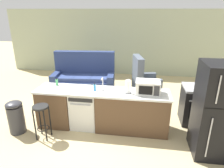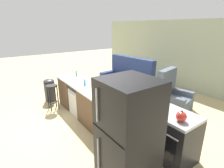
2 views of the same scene
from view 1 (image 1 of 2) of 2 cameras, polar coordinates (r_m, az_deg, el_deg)
ground_plane at (r=4.78m, az=-4.56°, el=-11.86°), size 24.00×24.00×0.00m
wall_back at (r=8.26m, az=3.92°, el=11.62°), size 10.00×0.06×2.60m
kitchen_counter at (r=4.53m, az=-1.73°, el=-7.63°), size 2.94×0.66×0.90m
dishwasher at (r=4.63m, az=-7.74°, el=-7.13°), size 0.58×0.61×0.84m
stove_range at (r=5.13m, az=23.45°, el=-5.51°), size 0.76×0.68×0.90m
refrigerator at (r=4.02m, az=27.93°, el=-6.84°), size 0.72×0.73×1.74m
microwave at (r=4.21m, az=10.18°, el=-0.91°), size 0.50×0.37×0.28m
sink_faucet at (r=4.30m, az=-2.70°, el=-0.27°), size 0.07×0.18×0.30m
paper_towel_roll at (r=4.19m, az=4.57°, el=-0.81°), size 0.14×0.14×0.28m
soap_bottle at (r=4.33m, az=-5.01°, el=-1.01°), size 0.06×0.06×0.18m
dish_soap_bottle at (r=4.80m, az=-15.48°, el=0.47°), size 0.06×0.06×0.18m
kettle at (r=4.88m, az=26.57°, el=-0.52°), size 0.21×0.17×0.19m
bar_stool at (r=4.36m, az=-19.50°, el=-8.34°), size 0.32×0.32×0.74m
trash_bin at (r=4.85m, az=-25.78°, el=-8.39°), size 0.35×0.35×0.74m
couch at (r=6.76m, az=-7.91°, el=1.59°), size 2.07×1.08×1.27m
armchair at (r=6.55m, az=8.94°, el=0.51°), size 0.97×1.01×1.20m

